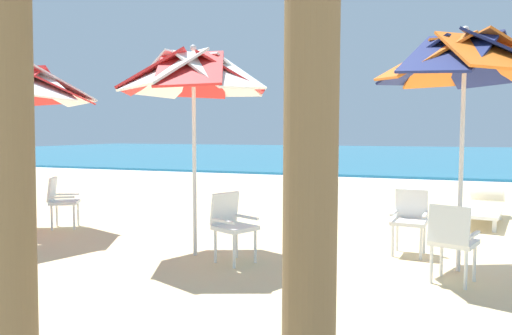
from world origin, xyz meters
TOP-DOWN VIEW (x-y plane):
  - ground_plane at (0.00, 0.00)m, footprint 80.00×80.00m
  - sea at (0.00, 27.05)m, footprint 80.00×36.00m
  - surf_foam at (0.00, 8.75)m, footprint 80.00×0.70m
  - beach_umbrella_0 at (-0.70, -2.26)m, footprint 2.03×2.03m
  - plastic_chair_0 at (-0.80, -2.81)m, footprint 0.55×0.58m
  - plastic_chair_1 at (-1.28, -1.62)m, footprint 0.48×0.51m
  - beach_umbrella_1 at (-3.94, -2.67)m, footprint 2.00×2.00m
  - plastic_chair_2 at (-3.36, -2.79)m, footprint 0.61×0.59m
  - beach_umbrella_2 at (-7.20, -2.46)m, footprint 2.54×2.54m
  - plastic_chair_3 at (-6.92, -1.81)m, footprint 0.62×0.60m
  - sun_lounger_1 at (-0.15, 1.19)m, footprint 0.99×2.22m

SIDE VIEW (x-z plane):
  - ground_plane at x=0.00m, z-range 0.00..0.00m
  - surf_foam at x=0.00m, z-range 0.00..0.01m
  - sea at x=0.00m, z-range 0.00..0.10m
  - sun_lounger_1 at x=-0.15m, z-range -0.03..0.59m
  - plastic_chair_0 at x=-0.80m, z-range 0.06..0.93m
  - plastic_chair_1 at x=-1.28m, z-range 0.06..0.93m
  - plastic_chair_2 at x=-3.36m, z-range 0.06..0.93m
  - plastic_chair_3 at x=-6.92m, z-range 0.06..0.93m
  - beach_umbrella_1 at x=-3.94m, z-range 0.98..3.73m
  - beach_umbrella_2 at x=-7.20m, z-range 0.98..3.73m
  - beach_umbrella_0 at x=-0.70m, z-range 1.02..3.85m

